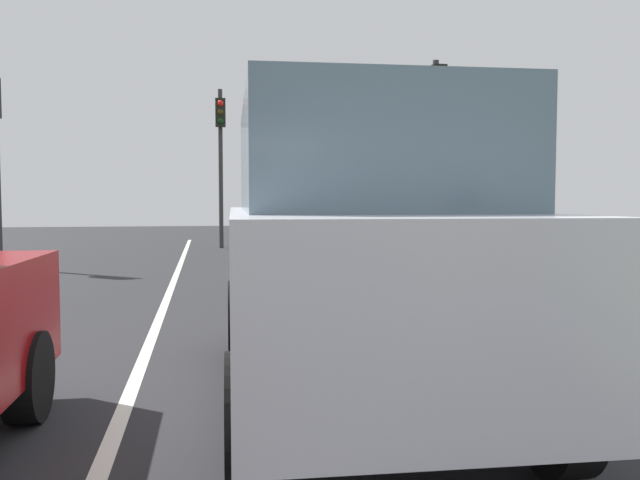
# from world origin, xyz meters

# --- Properties ---
(ground_plane) EXTENTS (60.00, 60.00, 0.00)m
(ground_plane) POSITION_xyz_m (0.00, 14.00, 0.00)
(ground_plane) COLOR #262628
(lane_line_center) EXTENTS (0.12, 32.00, 0.01)m
(lane_line_center) POSITION_xyz_m (-0.70, 14.00, 0.00)
(lane_line_center) COLOR silver
(lane_line_center) RESTS_ON ground
(lane_line_right_edge) EXTENTS (0.12, 32.00, 0.01)m
(lane_line_right_edge) POSITION_xyz_m (3.60, 14.00, 0.00)
(lane_line_right_edge) COLOR silver
(lane_line_right_edge) RESTS_ON ground
(curb_right) EXTENTS (0.24, 48.00, 0.12)m
(curb_right) POSITION_xyz_m (4.10, 14.00, 0.06)
(curb_right) COLOR #9E9B93
(curb_right) RESTS_ON ground
(car_suv_ahead) EXTENTS (2.12, 4.57, 2.28)m
(car_suv_ahead) POSITION_xyz_m (1.05, 8.97, 1.17)
(car_suv_ahead) COLOR silver
(car_suv_ahead) RESTS_ON ground
(traffic_light_near_right) EXTENTS (0.32, 0.50, 4.74)m
(traffic_light_near_right) POSITION_xyz_m (5.12, 18.32, 3.26)
(traffic_light_near_right) COLOR #2D2D2D
(traffic_light_near_right) RESTS_ON ground
(traffic_light_far_median) EXTENTS (0.32, 0.50, 5.13)m
(traffic_light_far_median) POSITION_xyz_m (0.42, 25.42, 3.42)
(traffic_light_far_median) COLOR #2D2D2D
(traffic_light_far_median) RESTS_ON ground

